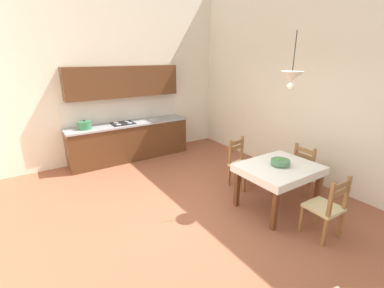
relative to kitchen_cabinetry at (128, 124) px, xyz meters
name	(u,v)px	position (x,y,z in m)	size (l,w,h in m)	color
ground_plane	(194,218)	(-0.08, -2.98, -0.91)	(5.96, 7.11, 0.10)	#99563D
wall_back	(116,71)	(-0.08, 0.33, 1.22)	(5.96, 0.12, 4.15)	silver
wall_right	(315,75)	(2.66, -2.98, 1.22)	(0.12, 7.11, 4.15)	silver
kitchen_cabinetry	(128,124)	(0.00, 0.00, 0.00)	(2.87, 0.63, 2.20)	#56331C
dining_table	(278,173)	(1.20, -3.52, -0.24)	(1.22, 0.98, 0.75)	brown
dining_chair_camera_side	(326,208)	(1.15, -4.39, -0.41)	(0.43, 0.43, 0.93)	#D1BC89
dining_chair_window_side	(307,170)	(2.07, -3.47, -0.41)	(0.43, 0.43, 0.93)	#D1BC89
dining_chair_kitchen_side	(241,164)	(1.27, -2.60, -0.41)	(0.48, 0.48, 0.93)	#D1BC89
fruit_bowl	(280,162)	(1.21, -3.52, -0.04)	(0.30, 0.30, 0.12)	#4C7F5B
pendant_lamp	(292,77)	(1.21, -3.56, 1.28)	(0.32, 0.32, 0.80)	black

